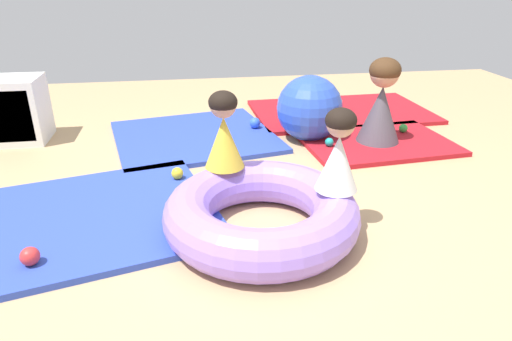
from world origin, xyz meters
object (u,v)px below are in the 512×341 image
(inflatable_cushion, at_px, (261,213))
(adult_seated, at_px, (382,102))
(play_ball_teal, at_px, (329,142))
(play_ball_yellow, at_px, (177,173))
(play_ball_red, at_px, (30,256))
(play_ball_blue, at_px, (255,123))
(child_in_yellow, at_px, (224,131))
(exercise_ball_large, at_px, (309,108))
(storage_cube, at_px, (17,111))
(play_ball_orange, at_px, (381,111))
(play_ball_green, at_px, (403,128))
(child_in_white, at_px, (339,151))

(inflatable_cushion, height_order, adult_seated, adult_seated)
(play_ball_teal, relative_size, play_ball_yellow, 0.86)
(adult_seated, bearing_deg, play_ball_red, -158.96)
(play_ball_teal, xyz_separation_m, play_ball_blue, (-0.54, 0.56, 0.01))
(child_in_yellow, relative_size, adult_seated, 0.68)
(exercise_ball_large, distance_m, storage_cube, 2.54)
(storage_cube, bearing_deg, adult_seated, -10.65)
(exercise_ball_large, bearing_deg, child_in_yellow, -127.23)
(child_in_yellow, distance_m, play_ball_teal, 1.32)
(play_ball_orange, distance_m, exercise_ball_large, 1.02)
(play_ball_blue, bearing_deg, exercise_ball_large, -31.23)
(play_ball_orange, height_order, play_ball_red, play_ball_red)
(play_ball_blue, xyz_separation_m, play_ball_red, (-1.44, -1.94, -0.00))
(play_ball_blue, bearing_deg, storage_cube, 177.77)
(adult_seated, bearing_deg, play_ball_green, 18.77)
(play_ball_green, bearing_deg, adult_seated, -151.69)
(play_ball_green, relative_size, exercise_ball_large, 0.14)
(play_ball_yellow, bearing_deg, inflatable_cushion, -57.38)
(adult_seated, distance_m, play_ball_red, 2.85)
(inflatable_cushion, distance_m, play_ball_yellow, 0.89)
(play_ball_teal, distance_m, storage_cube, 2.70)
(play_ball_orange, bearing_deg, play_ball_green, -90.52)
(child_in_white, height_order, play_ball_teal, child_in_white)
(play_ball_orange, xyz_separation_m, exercise_ball_large, (-0.88, -0.47, 0.20))
(inflatable_cushion, height_order, play_ball_yellow, inflatable_cushion)
(play_ball_blue, distance_m, storage_cube, 2.08)
(play_ball_red, xyz_separation_m, storage_cube, (-0.63, 2.02, 0.19))
(child_in_white, height_order, play_ball_blue, child_in_white)
(play_ball_red, distance_m, exercise_ball_large, 2.53)
(child_in_yellow, relative_size, play_ball_teal, 6.62)
(play_ball_orange, relative_size, exercise_ball_large, 0.16)
(play_ball_teal, height_order, play_ball_yellow, play_ball_yellow)
(play_ball_teal, xyz_separation_m, exercise_ball_large, (-0.10, 0.30, 0.21))
(play_ball_orange, distance_m, play_ball_green, 0.53)
(play_ball_yellow, xyz_separation_m, exercise_ball_large, (1.16, 0.75, 0.21))
(play_ball_orange, bearing_deg, play_ball_teal, -135.34)
(adult_seated, height_order, play_ball_green, adult_seated)
(child_in_white, bearing_deg, inflatable_cushion, -13.81)
(play_ball_red, bearing_deg, child_in_white, 5.18)
(inflatable_cushion, xyz_separation_m, exercise_ball_large, (0.68, 1.50, 0.15))
(play_ball_orange, distance_m, play_ball_red, 3.49)
(play_ball_green, xyz_separation_m, play_ball_yellow, (-2.03, -0.69, 0.00))
(play_ball_blue, height_order, storage_cube, storage_cube)
(child_in_yellow, xyz_separation_m, exercise_ball_large, (0.85, 1.11, -0.22))
(adult_seated, distance_m, play_ball_green, 0.47)
(play_ball_red, bearing_deg, inflatable_cushion, 8.07)
(adult_seated, distance_m, play_ball_yellow, 1.81)
(child_in_white, height_order, play_ball_yellow, child_in_white)
(play_ball_green, height_order, play_ball_red, play_ball_red)
(play_ball_green, height_order, exercise_ball_large, exercise_ball_large)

